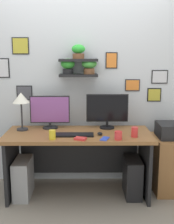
% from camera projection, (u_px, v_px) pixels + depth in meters
% --- Properties ---
extents(ground_plane, '(8.00, 8.00, 0.00)m').
position_uv_depth(ground_plane, '(79.00, 194.00, 3.42)').
color(ground_plane, gray).
extents(back_wall_assembly, '(4.40, 0.24, 2.70)m').
position_uv_depth(back_wall_assembly, '(79.00, 76.00, 3.58)').
color(back_wall_assembly, silver).
rests_on(back_wall_assembly, ground).
extents(desk, '(1.66, 0.68, 0.75)m').
position_uv_depth(desk, '(78.00, 149.00, 3.37)').
color(desk, brown).
rests_on(desk, ground).
extents(monitor_left, '(0.47, 0.18, 0.39)m').
position_uv_depth(monitor_left, '(50.00, 112.00, 3.44)').
color(monitor_left, black).
rests_on(monitor_left, desk).
extents(monitor_right, '(0.50, 0.18, 0.41)m').
position_uv_depth(monitor_right, '(107.00, 110.00, 3.45)').
color(monitor_right, black).
rests_on(monitor_right, desk).
extents(keyboard, '(0.44, 0.14, 0.02)m').
position_uv_depth(keyboard, '(74.00, 135.00, 3.16)').
color(keyboard, black).
rests_on(keyboard, desk).
extents(computer_mouse, '(0.06, 0.09, 0.03)m').
position_uv_depth(computer_mouse, '(100.00, 134.00, 3.19)').
color(computer_mouse, black).
rests_on(computer_mouse, desk).
extents(desk_lamp, '(0.20, 0.20, 0.45)m').
position_uv_depth(desk_lamp, '(21.00, 100.00, 3.32)').
color(desk_lamp, '#2D2D33').
rests_on(desk_lamp, desk).
extents(cell_phone, '(0.11, 0.16, 0.01)m').
position_uv_depth(cell_phone, '(105.00, 139.00, 3.03)').
color(cell_phone, blue).
rests_on(cell_phone, desk).
extents(coffee_mug, '(0.08, 0.08, 0.09)m').
position_uv_depth(coffee_mug, '(118.00, 135.00, 3.01)').
color(coffee_mug, red).
rests_on(coffee_mug, desk).
extents(pen_cup, '(0.07, 0.07, 0.10)m').
position_uv_depth(pen_cup, '(52.00, 135.00, 3.02)').
color(pen_cup, yellow).
rests_on(pen_cup, desk).
extents(scissors_tray, '(0.14, 0.12, 0.02)m').
position_uv_depth(scissors_tray, '(80.00, 139.00, 3.01)').
color(scissors_tray, red).
rests_on(scissors_tray, desk).
extents(water_cup, '(0.07, 0.07, 0.11)m').
position_uv_depth(water_cup, '(135.00, 132.00, 3.11)').
color(water_cup, red).
rests_on(water_cup, desk).
extents(drawer_cabinet, '(0.44, 0.50, 0.67)m').
position_uv_depth(drawer_cabinet, '(172.00, 164.00, 3.47)').
color(drawer_cabinet, brown).
rests_on(drawer_cabinet, ground).
extents(printer, '(0.38, 0.34, 0.17)m').
position_uv_depth(printer, '(174.00, 130.00, 3.38)').
color(printer, black).
rests_on(printer, drawer_cabinet).
extents(computer_tower_left, '(0.18, 0.40, 0.45)m').
position_uv_depth(computer_tower_left, '(23.00, 178.00, 3.33)').
color(computer_tower_left, '#99999E').
rests_on(computer_tower_left, ground).
extents(computer_tower_right, '(0.18, 0.40, 0.44)m').
position_uv_depth(computer_tower_right, '(132.00, 177.00, 3.36)').
color(computer_tower_right, black).
rests_on(computer_tower_right, ground).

